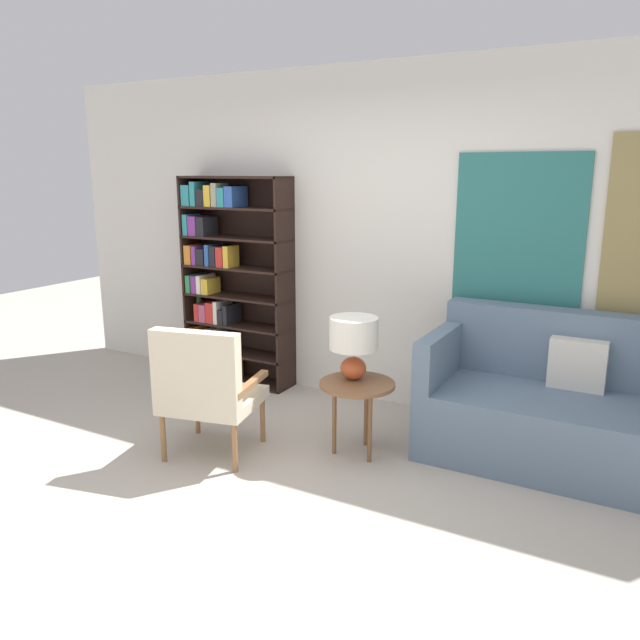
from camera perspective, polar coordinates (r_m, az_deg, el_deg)
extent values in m
plane|color=#B2A899|center=(3.77, -7.99, -16.64)|extent=(14.00, 14.00, 0.00)
cube|color=silver|center=(5.06, 5.46, 7.35)|extent=(6.40, 0.06, 2.70)
cube|color=#286B66|center=(4.69, 17.63, 7.19)|extent=(0.91, 0.02, 1.18)
cube|color=black|center=(5.91, -11.51, 3.83)|extent=(0.02, 0.30, 1.84)
cube|color=black|center=(5.32, -3.18, 3.03)|extent=(0.02, 0.30, 1.84)
cube|color=black|center=(5.52, -7.86, 12.81)|extent=(1.03, 0.30, 0.02)
cube|color=black|center=(5.83, -7.29, -5.38)|extent=(1.03, 0.30, 0.02)
cube|color=black|center=(5.72, -6.70, 3.69)|extent=(1.03, 0.01, 1.84)
cube|color=black|center=(5.75, -7.37, -2.93)|extent=(1.03, 0.30, 0.02)
cube|color=gray|center=(6.03, -10.94, -3.95)|extent=(0.09, 0.20, 0.17)
cube|color=red|center=(5.99, -10.25, -3.94)|extent=(0.04, 0.23, 0.18)
cube|color=black|center=(5.93, -9.94, -4.24)|extent=(0.08, 0.17, 0.16)
cube|color=red|center=(5.89, -9.26, -4.48)|extent=(0.07, 0.17, 0.13)
cube|color=gold|center=(5.87, -8.48, -4.40)|extent=(0.05, 0.24, 0.16)
cube|color=orange|center=(5.82, -7.96, -4.50)|extent=(0.07, 0.23, 0.16)
cube|color=black|center=(5.68, -7.45, -0.41)|extent=(1.03, 0.30, 0.02)
cube|color=orange|center=(5.99, -11.09, -1.39)|extent=(0.04, 0.24, 0.19)
cube|color=#B24C6B|center=(5.93, -10.74, -1.72)|extent=(0.08, 0.19, 0.15)
cube|color=silver|center=(5.88, -10.18, -1.85)|extent=(0.06, 0.18, 0.14)
cube|color=gray|center=(5.84, -9.46, -1.61)|extent=(0.08, 0.23, 0.20)
cube|color=teal|center=(5.78, -8.99, -1.95)|extent=(0.06, 0.17, 0.17)
cube|color=black|center=(5.63, -7.53, 2.16)|extent=(1.03, 0.30, 0.02)
cylinder|color=#194723|center=(5.93, -10.95, 1.14)|extent=(0.06, 0.06, 0.20)
cube|color=red|center=(5.88, -10.49, 0.86)|extent=(0.05, 0.25, 0.16)
cube|color=#B24C6B|center=(5.82, -10.15, 0.72)|extent=(0.07, 0.20, 0.16)
cube|color=red|center=(5.78, -9.36, 0.81)|extent=(0.08, 0.25, 0.19)
cube|color=silver|center=(5.74, -8.87, 0.82)|extent=(0.04, 0.24, 0.20)
cube|color=black|center=(5.69, -8.61, 0.36)|extent=(0.06, 0.19, 0.13)
cube|color=black|center=(5.67, -8.04, 0.58)|extent=(0.04, 0.23, 0.18)
cylinder|color=#334C6B|center=(5.42, -3.75, -0.02)|extent=(0.07, 0.07, 0.16)
cube|color=black|center=(5.58, -7.61, 4.78)|extent=(1.03, 0.30, 0.02)
cube|color=#338C4C|center=(5.88, -11.26, 3.38)|extent=(0.05, 0.25, 0.16)
cube|color=#7A338C|center=(5.82, -10.91, 3.29)|extent=(0.06, 0.20, 0.16)
cube|color=silver|center=(5.80, -10.38, 3.31)|extent=(0.05, 0.23, 0.16)
cube|color=gold|center=(5.74, -9.96, 3.11)|extent=(0.07, 0.19, 0.14)
cube|color=black|center=(5.55, -7.69, 7.43)|extent=(1.03, 0.30, 0.02)
cube|color=orange|center=(5.82, -11.44, 5.92)|extent=(0.07, 0.20, 0.17)
cube|color=#7A338C|center=(5.78, -10.84, 5.89)|extent=(0.04, 0.22, 0.17)
cube|color=black|center=(5.73, -10.35, 5.75)|extent=(0.08, 0.20, 0.15)
cube|color=#2D56A8|center=(5.68, -9.68, 5.92)|extent=(0.04, 0.22, 0.19)
cube|color=black|center=(5.62, -9.33, 5.81)|extent=(0.06, 0.17, 0.18)
cube|color=red|center=(5.61, -8.52, 5.79)|extent=(0.07, 0.24, 0.18)
cube|color=gold|center=(5.54, -8.14, 5.77)|extent=(0.05, 0.17, 0.19)
cube|color=black|center=(5.53, -7.78, 10.11)|extent=(1.03, 0.30, 0.02)
cube|color=teal|center=(5.79, -11.64, 8.55)|extent=(0.05, 0.20, 0.19)
cube|color=#7A338C|center=(5.75, -11.00, 8.48)|extent=(0.09, 0.22, 0.17)
cube|color=black|center=(5.69, -10.29, 8.44)|extent=(0.08, 0.21, 0.17)
cube|color=teal|center=(5.78, -11.52, 11.11)|extent=(0.09, 0.24, 0.18)
cube|color=teal|center=(5.72, -10.96, 11.26)|extent=(0.06, 0.21, 0.21)
cube|color=black|center=(5.65, -10.45, 10.92)|extent=(0.08, 0.17, 0.14)
cube|color=gold|center=(5.63, -9.53, 11.14)|extent=(0.07, 0.25, 0.18)
cube|color=gray|center=(5.56, -9.15, 11.23)|extent=(0.06, 0.18, 0.20)
cube|color=teal|center=(5.53, -8.46, 11.04)|extent=(0.07, 0.21, 0.16)
cube|color=#2D56A8|center=(5.49, -7.69, 11.11)|extent=(0.08, 0.23, 0.18)
cylinder|color=olive|center=(4.50, -5.27, -9.03)|extent=(0.04, 0.04, 0.34)
cylinder|color=olive|center=(4.70, -11.15, -8.22)|extent=(0.04, 0.04, 0.34)
cylinder|color=olive|center=(4.09, -7.81, -11.47)|extent=(0.04, 0.04, 0.34)
cylinder|color=olive|center=(4.32, -14.14, -10.41)|extent=(0.04, 0.04, 0.34)
cube|color=beige|center=(4.32, -9.71, -7.20)|extent=(0.70, 0.67, 0.08)
cube|color=beige|center=(4.03, -11.32, -4.44)|extent=(0.60, 0.22, 0.50)
cube|color=olive|center=(4.16, -6.35, -5.84)|extent=(0.16, 0.50, 0.04)
cube|color=olive|center=(4.39, -13.04, -5.04)|extent=(0.16, 0.50, 0.04)
cube|color=slate|center=(4.43, 21.69, -9.44)|extent=(1.84, 0.90, 0.47)
cube|color=slate|center=(4.61, 22.79, -2.34)|extent=(1.84, 0.20, 0.50)
cube|color=slate|center=(4.46, 11.14, -3.01)|extent=(0.12, 0.90, 0.35)
cube|color=beige|center=(4.48, 22.48, -3.76)|extent=(0.36, 0.12, 0.34)
cylinder|color=brown|center=(4.19, 3.43, -5.88)|extent=(0.51, 0.51, 0.03)
cylinder|color=brown|center=(4.41, 4.24, -8.43)|extent=(0.03, 0.03, 0.49)
cylinder|color=brown|center=(4.27, 1.32, -9.14)|extent=(0.03, 0.03, 0.49)
cylinder|color=brown|center=(4.17, 4.58, -9.78)|extent=(0.03, 0.03, 0.49)
ellipsoid|color=#C65128|center=(4.23, 3.06, -4.42)|extent=(0.18, 0.18, 0.15)
cylinder|color=tan|center=(4.19, 3.08, -3.02)|extent=(0.02, 0.02, 0.06)
cylinder|color=white|center=(4.16, 3.10, -1.20)|extent=(0.33, 0.33, 0.22)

